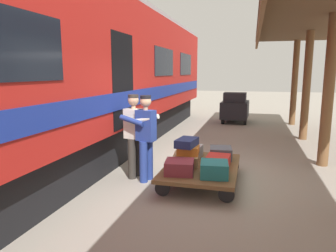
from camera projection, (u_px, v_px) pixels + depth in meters
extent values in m
plane|color=gray|center=(216.00, 177.00, 6.44)|extent=(60.00, 60.00, 0.00)
cylinder|color=brown|center=(294.00, 83.00, 12.61)|extent=(0.24, 0.24, 3.40)
cylinder|color=brown|center=(307.00, 86.00, 9.79)|extent=(0.24, 0.24, 3.40)
cylinder|color=brown|center=(328.00, 92.00, 6.97)|extent=(0.24, 0.24, 3.40)
cube|color=brown|center=(262.00, 11.00, 5.70)|extent=(0.08, 15.60, 0.30)
cube|color=#B21E19|center=(60.00, 63.00, 6.94)|extent=(3.00, 18.51, 2.90)
cube|color=black|center=(65.00, 146.00, 7.26)|extent=(2.55, 17.59, 0.90)
cube|color=navy|center=(124.00, 100.00, 6.69)|extent=(0.03, 18.14, 0.36)
cube|color=black|center=(186.00, 64.00, 12.70)|extent=(0.02, 2.04, 0.84)
cube|color=black|center=(165.00, 62.00, 9.62)|extent=(0.02, 2.04, 0.84)
cube|color=black|center=(7.00, 44.00, 3.45)|extent=(0.02, 2.04, 0.84)
cube|color=black|center=(121.00, 81.00, 6.63)|extent=(0.12, 1.10, 2.00)
cube|color=brown|center=(202.00, 167.00, 6.09)|extent=(1.38, 2.12, 0.07)
cylinder|color=black|center=(226.00, 195.00, 5.18)|extent=(0.27, 0.05, 0.27)
cylinder|color=black|center=(163.00, 188.00, 5.46)|extent=(0.27, 0.05, 0.27)
cylinder|color=black|center=(233.00, 165.00, 6.79)|extent=(0.27, 0.05, 0.27)
cylinder|color=black|center=(183.00, 162.00, 7.07)|extent=(0.27, 0.05, 0.27)
cube|color=maroon|center=(179.00, 167.00, 5.59)|extent=(0.56, 0.55, 0.24)
cube|color=#9EA0A5|center=(192.00, 151.00, 6.70)|extent=(0.44, 0.52, 0.24)
cube|color=#4C515B|center=(221.00, 153.00, 6.54)|extent=(0.51, 0.54, 0.25)
cube|color=#1E666B|center=(214.00, 169.00, 5.43)|extent=(0.53, 0.55, 0.26)
cube|color=#AD231E|center=(218.00, 162.00, 5.99)|extent=(0.45, 0.61, 0.21)
cube|color=tan|center=(186.00, 159.00, 6.15)|extent=(0.56, 0.63, 0.21)
cube|color=#CC6B23|center=(188.00, 150.00, 6.13)|extent=(0.44, 0.45, 0.16)
cube|color=navy|center=(187.00, 142.00, 6.07)|extent=(0.40, 0.58, 0.15)
cylinder|color=navy|center=(149.00, 159.00, 6.27)|extent=(0.16, 0.16, 0.82)
cylinder|color=navy|center=(144.00, 162.00, 6.09)|extent=(0.16, 0.16, 0.82)
cube|color=navy|center=(146.00, 125.00, 6.06)|extent=(0.40, 0.30, 0.60)
cylinder|color=tan|center=(146.00, 109.00, 6.00)|extent=(0.09, 0.09, 0.06)
sphere|color=tan|center=(146.00, 101.00, 5.98)|extent=(0.22, 0.22, 0.22)
cylinder|color=black|center=(146.00, 97.00, 5.96)|extent=(0.21, 0.21, 0.06)
cylinder|color=navy|center=(141.00, 118.00, 6.28)|extent=(0.54, 0.22, 0.21)
cylinder|color=navy|center=(132.00, 121.00, 6.01)|extent=(0.54, 0.22, 0.21)
cylinder|color=#332D28|center=(132.00, 159.00, 6.31)|extent=(0.16, 0.16, 0.82)
cylinder|color=#332D28|center=(137.00, 156.00, 6.48)|extent=(0.16, 0.16, 0.82)
cube|color=silver|center=(134.00, 124.00, 6.27)|extent=(0.39, 0.28, 0.60)
cylinder|color=tan|center=(133.00, 107.00, 6.22)|extent=(0.09, 0.09, 0.06)
sphere|color=tan|center=(133.00, 100.00, 6.19)|extent=(0.22, 0.22, 0.22)
cylinder|color=#332D28|center=(133.00, 96.00, 6.18)|extent=(0.21, 0.21, 0.06)
cylinder|color=silver|center=(139.00, 120.00, 6.02)|extent=(0.54, 0.19, 0.21)
cylinder|color=silver|center=(147.00, 118.00, 6.31)|extent=(0.54, 0.19, 0.21)
cube|color=black|center=(235.00, 110.00, 13.42)|extent=(1.16, 1.74, 0.70)
cube|color=black|center=(235.00, 99.00, 13.00)|extent=(0.92, 0.73, 0.50)
cylinder|color=black|center=(245.00, 120.00, 12.79)|extent=(0.12, 0.40, 0.40)
cylinder|color=black|center=(223.00, 119.00, 13.02)|extent=(0.12, 0.40, 0.40)
cylinder|color=black|center=(246.00, 116.00, 13.93)|extent=(0.12, 0.40, 0.40)
cylinder|color=black|center=(225.00, 115.00, 14.16)|extent=(0.12, 0.40, 0.40)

